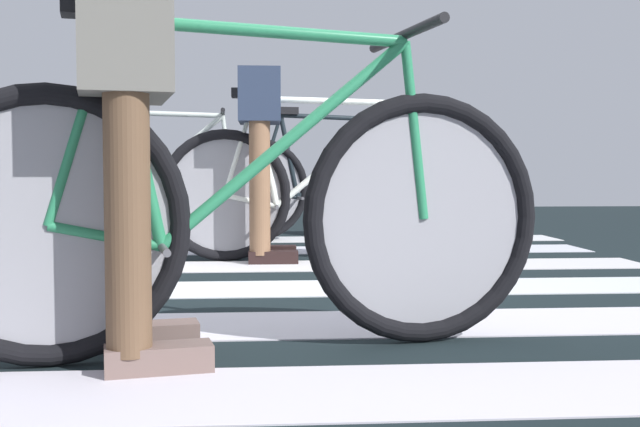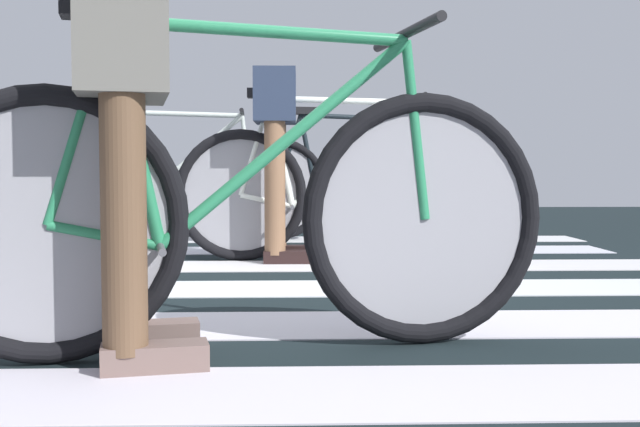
# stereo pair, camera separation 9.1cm
# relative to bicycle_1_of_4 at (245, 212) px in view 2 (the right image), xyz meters

# --- Properties ---
(ground) EXTENTS (18.00, 14.00, 0.02)m
(ground) POSITION_rel_bicycle_1_of_4_xyz_m (-0.46, 1.02, -0.40)
(ground) COLOR black
(crosswalk_markings) EXTENTS (5.45, 5.75, 0.00)m
(crosswalk_markings) POSITION_rel_bicycle_1_of_4_xyz_m (-0.48, 0.74, -0.38)
(crosswalk_markings) COLOR silver
(crosswalk_markings) RESTS_ON ground
(bicycle_1_of_4) EXTENTS (1.71, 0.56, 0.93)m
(bicycle_1_of_4) POSITION_rel_bicycle_1_of_4_xyz_m (0.00, 0.00, 0.00)
(bicycle_1_of_4) COLOR black
(bicycle_1_of_4) RESTS_ON ground
(cyclist_1_of_4) EXTENTS (0.38, 0.45, 0.96)m
(cyclist_1_of_4) POSITION_rel_bicycle_1_of_4_xyz_m (-0.30, -0.06, 0.24)
(cyclist_1_of_4) COLOR brown
(cyclist_1_of_4) RESTS_ON ground
(bicycle_2_of_4) EXTENTS (1.74, 0.52, 0.93)m
(bicycle_2_of_4) POSITION_rel_bicycle_1_of_4_xyz_m (0.35, 2.13, 0.00)
(bicycle_2_of_4) COLOR black
(bicycle_2_of_4) RESTS_ON ground
(cyclist_2_of_4) EXTENTS (0.31, 0.41, 1.03)m
(cyclist_2_of_4) POSITION_rel_bicycle_1_of_4_xyz_m (0.03, 2.13, 0.28)
(cyclist_2_of_4) COLOR brown
(cyclist_2_of_4) RESTS_ON ground
(bicycle_3_of_4) EXTENTS (1.74, 0.52, 0.93)m
(bicycle_3_of_4) POSITION_rel_bicycle_1_of_4_xyz_m (-0.67, 3.16, 0.00)
(bicycle_3_of_4) COLOR black
(bicycle_3_of_4) RESTS_ON ground
(bicycle_4_of_4) EXTENTS (1.72, 0.55, 0.93)m
(bicycle_4_of_4) POSITION_rel_bicycle_1_of_4_xyz_m (0.51, 3.45, 0.00)
(bicycle_4_of_4) COLOR black
(bicycle_4_of_4) RESTS_ON ground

